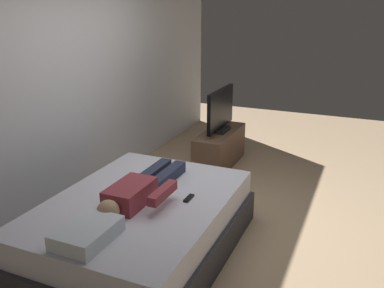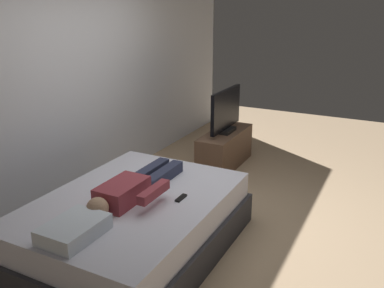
{
  "view_description": "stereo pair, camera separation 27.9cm",
  "coord_description": "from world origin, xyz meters",
  "px_view_note": "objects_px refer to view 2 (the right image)",
  "views": [
    {
      "loc": [
        -3.6,
        -1.24,
        2.17
      ],
      "look_at": [
        0.38,
        0.5,
        0.69
      ],
      "focal_mm": 38.66,
      "sensor_mm": 36.0,
      "label": 1
    },
    {
      "loc": [
        -3.48,
        -1.49,
        2.17
      ],
      "look_at": [
        0.38,
        0.5,
        0.69
      ],
      "focal_mm": 38.66,
      "sensor_mm": 36.0,
      "label": 2
    }
  ],
  "objects_px": {
    "person": "(133,188)",
    "remote": "(181,198)",
    "tv": "(226,112)",
    "bed": "(133,225)",
    "pillow": "(74,229)",
    "tv_stand": "(225,149)"
  },
  "relations": [
    {
      "from": "bed",
      "to": "remote",
      "type": "xyz_separation_m",
      "value": [
        0.18,
        -0.4,
        0.29
      ]
    },
    {
      "from": "bed",
      "to": "remote",
      "type": "relative_size",
      "value": 13.93
    },
    {
      "from": "pillow",
      "to": "remote",
      "type": "bearing_deg",
      "value": -23.85
    },
    {
      "from": "person",
      "to": "remote",
      "type": "distance_m",
      "value": 0.44
    },
    {
      "from": "pillow",
      "to": "bed",
      "type": "bearing_deg",
      "value": 0.0
    },
    {
      "from": "pillow",
      "to": "tv",
      "type": "distance_m",
      "value": 3.06
    },
    {
      "from": "person",
      "to": "remote",
      "type": "bearing_deg",
      "value": -69.53
    },
    {
      "from": "pillow",
      "to": "tv",
      "type": "xyz_separation_m",
      "value": [
        3.06,
        0.09,
        0.18
      ]
    },
    {
      "from": "pillow",
      "to": "tv_stand",
      "type": "relative_size",
      "value": 0.44
    },
    {
      "from": "tv_stand",
      "to": "pillow",
      "type": "bearing_deg",
      "value": -178.36
    },
    {
      "from": "bed",
      "to": "tv",
      "type": "height_order",
      "value": "tv"
    },
    {
      "from": "tv",
      "to": "pillow",
      "type": "bearing_deg",
      "value": -178.36
    },
    {
      "from": "remote",
      "to": "tv_stand",
      "type": "xyz_separation_m",
      "value": [
        2.15,
        0.49,
        -0.3
      ]
    },
    {
      "from": "remote",
      "to": "tv_stand",
      "type": "relative_size",
      "value": 0.14
    },
    {
      "from": "person",
      "to": "tv",
      "type": "relative_size",
      "value": 1.43
    },
    {
      "from": "person",
      "to": "remote",
      "type": "relative_size",
      "value": 8.4
    },
    {
      "from": "bed",
      "to": "remote",
      "type": "distance_m",
      "value": 0.52
    },
    {
      "from": "remote",
      "to": "tv",
      "type": "relative_size",
      "value": 0.17
    },
    {
      "from": "person",
      "to": "tv",
      "type": "distance_m",
      "value": 2.31
    },
    {
      "from": "remote",
      "to": "tv",
      "type": "height_order",
      "value": "tv"
    },
    {
      "from": "person",
      "to": "tv_stand",
      "type": "relative_size",
      "value": 1.15
    },
    {
      "from": "remote",
      "to": "tv",
      "type": "xyz_separation_m",
      "value": [
        2.15,
        0.49,
        0.24
      ]
    }
  ]
}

